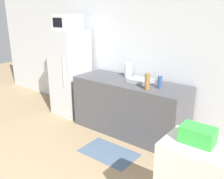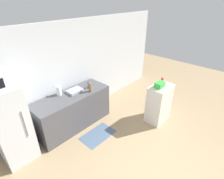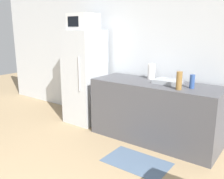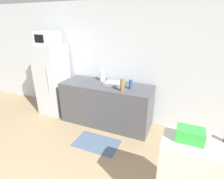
{
  "view_description": "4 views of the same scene",
  "coord_description": "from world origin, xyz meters",
  "px_view_note": "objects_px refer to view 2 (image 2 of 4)",
  "views": [
    {
      "loc": [
        2.37,
        -0.56,
        2.08
      ],
      "look_at": [
        0.23,
        2.23,
        0.93
      ],
      "focal_mm": 40.0,
      "sensor_mm": 36.0,
      "label": 1
    },
    {
      "loc": [
        -1.85,
        -0.48,
        3.11
      ],
      "look_at": [
        0.68,
        1.86,
        1.22
      ],
      "focal_mm": 28.0,
      "sensor_mm": 36.0,
      "label": 2
    },
    {
      "loc": [
        1.82,
        -0.57,
        1.73
      ],
      "look_at": [
        0.06,
        1.84,
        0.99
      ],
      "focal_mm": 40.0,
      "sensor_mm": 36.0,
      "label": 3
    },
    {
      "loc": [
        1.68,
        -0.38,
        2.18
      ],
      "look_at": [
        0.63,
        2.08,
        1.13
      ],
      "focal_mm": 28.0,
      "sensor_mm": 36.0,
      "label": 4
    }
  ],
  "objects_px": {
    "bottle_tall": "(90,87)",
    "basket": "(160,85)",
    "refrigerator": "(11,126)",
    "bottle_short": "(89,84)",
    "paper_towel_roll": "(59,91)",
    "jar": "(162,80)"
  },
  "relations": [
    {
      "from": "bottle_short",
      "to": "jar",
      "type": "xyz_separation_m",
      "value": [
        1.43,
        -1.34,
        0.08
      ]
    },
    {
      "from": "refrigerator",
      "to": "bottle_tall",
      "type": "bearing_deg",
      "value": -6.44
    },
    {
      "from": "refrigerator",
      "to": "jar",
      "type": "xyz_separation_m",
      "value": [
        3.42,
        -1.37,
        0.25
      ]
    },
    {
      "from": "refrigerator",
      "to": "bottle_short",
      "type": "bearing_deg",
      "value": -0.87
    },
    {
      "from": "basket",
      "to": "paper_towel_roll",
      "type": "xyz_separation_m",
      "value": [
        -1.83,
        1.71,
        -0.07
      ]
    },
    {
      "from": "basket",
      "to": "jar",
      "type": "height_order",
      "value": "basket"
    },
    {
      "from": "bottle_short",
      "to": "paper_towel_roll",
      "type": "xyz_separation_m",
      "value": [
        -0.75,
        0.25,
        0.03
      ]
    },
    {
      "from": "paper_towel_roll",
      "to": "bottle_short",
      "type": "bearing_deg",
      "value": -18.47
    },
    {
      "from": "bottle_tall",
      "to": "basket",
      "type": "height_order",
      "value": "basket"
    },
    {
      "from": "refrigerator",
      "to": "bottle_short",
      "type": "xyz_separation_m",
      "value": [
        1.99,
        -0.03,
        0.17
      ]
    },
    {
      "from": "bottle_tall",
      "to": "bottle_short",
      "type": "height_order",
      "value": "bottle_tall"
    },
    {
      "from": "refrigerator",
      "to": "basket",
      "type": "relative_size",
      "value": 6.26
    },
    {
      "from": "refrigerator",
      "to": "basket",
      "type": "xyz_separation_m",
      "value": [
        3.07,
        -1.49,
        0.27
      ]
    },
    {
      "from": "jar",
      "to": "refrigerator",
      "type": "bearing_deg",
      "value": 158.1
    },
    {
      "from": "bottle_tall",
      "to": "bottle_short",
      "type": "distance_m",
      "value": 0.22
    },
    {
      "from": "bottle_short",
      "to": "basket",
      "type": "bearing_deg",
      "value": -53.55
    },
    {
      "from": "basket",
      "to": "paper_towel_roll",
      "type": "bearing_deg",
      "value": 136.84
    },
    {
      "from": "bottle_tall",
      "to": "bottle_short",
      "type": "xyz_separation_m",
      "value": [
        0.11,
        0.18,
        -0.03
      ]
    },
    {
      "from": "bottle_tall",
      "to": "jar",
      "type": "bearing_deg",
      "value": -37.0
    },
    {
      "from": "bottle_tall",
      "to": "basket",
      "type": "bearing_deg",
      "value": -47.0
    },
    {
      "from": "refrigerator",
      "to": "bottle_short",
      "type": "height_order",
      "value": "refrigerator"
    },
    {
      "from": "bottle_short",
      "to": "paper_towel_roll",
      "type": "height_order",
      "value": "paper_towel_roll"
    }
  ]
}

